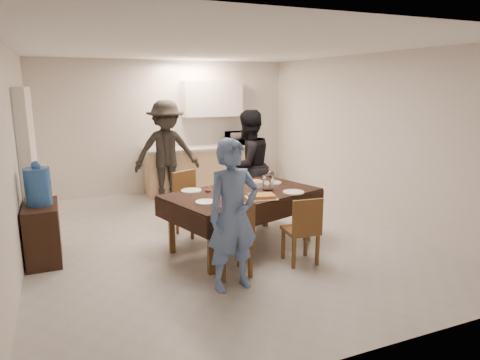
{
  "coord_description": "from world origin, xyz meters",
  "views": [
    {
      "loc": [
        -1.99,
        -5.45,
        2.14
      ],
      "look_at": [
        0.19,
        -0.3,
        0.88
      ],
      "focal_mm": 32.0,
      "sensor_mm": 36.0,
      "label": 1
    }
  ],
  "objects_px": {
    "microwave": "(239,138)",
    "person_kitchen": "(167,151)",
    "savoury_tart": "(262,196)",
    "person_near": "(233,216)",
    "console": "(43,233)",
    "water_jug": "(38,186)",
    "water_pitcher": "(268,183)",
    "person_far": "(248,166)",
    "wine_bottle": "(237,180)",
    "dining_table": "(242,194)"
  },
  "relations": [
    {
      "from": "console",
      "to": "wine_bottle",
      "type": "bearing_deg",
      "value": -11.24
    },
    {
      "from": "console",
      "to": "water_jug",
      "type": "relative_size",
      "value": 1.73
    },
    {
      "from": "console",
      "to": "microwave",
      "type": "distance_m",
      "value": 4.58
    },
    {
      "from": "water_jug",
      "to": "water_pitcher",
      "type": "bearing_deg",
      "value": -11.65
    },
    {
      "from": "console",
      "to": "person_kitchen",
      "type": "relative_size",
      "value": 0.42
    },
    {
      "from": "person_far",
      "to": "water_jug",
      "type": "bearing_deg",
      "value": -7.3
    },
    {
      "from": "console",
      "to": "wine_bottle",
      "type": "xyz_separation_m",
      "value": [
        2.38,
        -0.47,
        0.56
      ]
    },
    {
      "from": "dining_table",
      "to": "wine_bottle",
      "type": "relative_size",
      "value": 6.84
    },
    {
      "from": "savoury_tart",
      "to": "person_far",
      "type": "distance_m",
      "value": 1.5
    },
    {
      "from": "savoury_tart",
      "to": "person_kitchen",
      "type": "bearing_deg",
      "value": 98.36
    },
    {
      "from": "wine_bottle",
      "to": "person_far",
      "type": "height_order",
      "value": "person_far"
    },
    {
      "from": "water_jug",
      "to": "microwave",
      "type": "xyz_separation_m",
      "value": [
        3.7,
        2.62,
        0.1
      ]
    },
    {
      "from": "person_kitchen",
      "to": "person_far",
      "type": "bearing_deg",
      "value": -61.23
    },
    {
      "from": "water_pitcher",
      "to": "wine_bottle",
      "type": "bearing_deg",
      "value": 165.96
    },
    {
      "from": "person_far",
      "to": "person_kitchen",
      "type": "distance_m",
      "value": 1.87
    },
    {
      "from": "savoury_tart",
      "to": "water_pitcher",
      "type": "bearing_deg",
      "value": 52.85
    },
    {
      "from": "person_near",
      "to": "person_far",
      "type": "height_order",
      "value": "person_far"
    },
    {
      "from": "water_jug",
      "to": "microwave",
      "type": "bearing_deg",
      "value": 35.29
    },
    {
      "from": "console",
      "to": "person_kitchen",
      "type": "bearing_deg",
      "value": 46.19
    },
    {
      "from": "person_kitchen",
      "to": "water_jug",
      "type": "bearing_deg",
      "value": -133.81
    },
    {
      "from": "water_pitcher",
      "to": "microwave",
      "type": "height_order",
      "value": "microwave"
    },
    {
      "from": "person_far",
      "to": "person_kitchen",
      "type": "relative_size",
      "value": 0.94
    },
    {
      "from": "console",
      "to": "savoury_tart",
      "type": "relative_size",
      "value": 2.11
    },
    {
      "from": "dining_table",
      "to": "console",
      "type": "bearing_deg",
      "value": 150.58
    },
    {
      "from": "water_jug",
      "to": "water_pitcher",
      "type": "height_order",
      "value": "water_jug"
    },
    {
      "from": "wine_bottle",
      "to": "microwave",
      "type": "bearing_deg",
      "value": 66.91
    },
    {
      "from": "console",
      "to": "person_far",
      "type": "distance_m",
      "value": 3.07
    },
    {
      "from": "water_pitcher",
      "to": "microwave",
      "type": "bearing_deg",
      "value": 73.95
    },
    {
      "from": "dining_table",
      "to": "savoury_tart",
      "type": "relative_size",
      "value": 5.93
    },
    {
      "from": "microwave",
      "to": "person_kitchen",
      "type": "relative_size",
      "value": 0.26
    },
    {
      "from": "water_pitcher",
      "to": "person_kitchen",
      "type": "bearing_deg",
      "value": 104.35
    },
    {
      "from": "savoury_tart",
      "to": "microwave",
      "type": "relative_size",
      "value": 0.75
    },
    {
      "from": "water_pitcher",
      "to": "water_jug",
      "type": "bearing_deg",
      "value": 168.35
    },
    {
      "from": "console",
      "to": "water_jug",
      "type": "distance_m",
      "value": 0.58
    },
    {
      "from": "wine_bottle",
      "to": "savoury_tart",
      "type": "relative_size",
      "value": 0.87
    },
    {
      "from": "person_near",
      "to": "person_far",
      "type": "distance_m",
      "value": 2.37
    },
    {
      "from": "water_jug",
      "to": "water_pitcher",
      "type": "xyz_separation_m",
      "value": [
        2.78,
        -0.57,
        -0.08
      ]
    },
    {
      "from": "microwave",
      "to": "person_kitchen",
      "type": "xyz_separation_m",
      "value": [
        -1.62,
        -0.45,
        -0.12
      ]
    },
    {
      "from": "microwave",
      "to": "water_jug",
      "type": "bearing_deg",
      "value": 35.29
    },
    {
      "from": "console",
      "to": "water_pitcher",
      "type": "height_order",
      "value": "water_pitcher"
    },
    {
      "from": "water_jug",
      "to": "person_far",
      "type": "relative_size",
      "value": 0.26
    },
    {
      "from": "savoury_tart",
      "to": "person_near",
      "type": "distance_m",
      "value": 0.93
    },
    {
      "from": "person_kitchen",
      "to": "console",
      "type": "bearing_deg",
      "value": -133.81
    },
    {
      "from": "console",
      "to": "water_jug",
      "type": "xyz_separation_m",
      "value": [
        0.0,
        0.0,
        0.58
      ]
    },
    {
      "from": "wine_bottle",
      "to": "savoury_tart",
      "type": "bearing_deg",
      "value": -70.77
    },
    {
      "from": "console",
      "to": "person_near",
      "type": "height_order",
      "value": "person_near"
    },
    {
      "from": "dining_table",
      "to": "wine_bottle",
      "type": "xyz_separation_m",
      "value": [
        -0.05,
        0.05,
        0.19
      ]
    },
    {
      "from": "dining_table",
      "to": "person_kitchen",
      "type": "relative_size",
      "value": 1.18
    },
    {
      "from": "person_far",
      "to": "person_near",
      "type": "bearing_deg",
      "value": 45.03
    },
    {
      "from": "water_jug",
      "to": "water_pitcher",
      "type": "distance_m",
      "value": 2.84
    }
  ]
}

